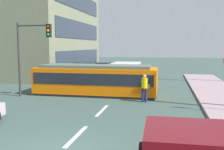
# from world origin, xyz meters

# --- Properties ---
(ground_plane) EXTENTS (120.00, 120.00, 0.00)m
(ground_plane) POSITION_xyz_m (0.00, 10.00, 0.00)
(ground_plane) COLOR #395049
(lane_stripe_1) EXTENTS (0.16, 2.40, 0.01)m
(lane_stripe_1) POSITION_xyz_m (0.00, 2.00, 0.01)
(lane_stripe_1) COLOR silver
(lane_stripe_1) RESTS_ON ground
(lane_stripe_2) EXTENTS (0.16, 2.40, 0.01)m
(lane_stripe_2) POSITION_xyz_m (0.00, 6.00, 0.01)
(lane_stripe_2) COLOR silver
(lane_stripe_2) RESTS_ON ground
(lane_stripe_3) EXTENTS (0.16, 2.40, 0.01)m
(lane_stripe_3) POSITION_xyz_m (0.00, 16.35, 0.01)
(lane_stripe_3) COLOR silver
(lane_stripe_3) RESTS_ON ground
(lane_stripe_4) EXTENTS (0.16, 2.40, 0.01)m
(lane_stripe_4) POSITION_xyz_m (0.00, 22.35, 0.01)
(lane_stripe_4) COLOR silver
(lane_stripe_4) RESTS_ON ground
(streetcar_tram) EXTENTS (8.37, 2.58, 2.07)m
(streetcar_tram) POSITION_xyz_m (-1.52, 10.35, 1.07)
(streetcar_tram) COLOR orange
(streetcar_tram) RESTS_ON ground
(city_bus) EXTENTS (2.61, 5.22, 1.77)m
(city_bus) POSITION_xyz_m (-0.51, 16.95, 1.01)
(city_bus) COLOR beige
(city_bus) RESTS_ON ground
(pedestrian_crossing) EXTENTS (0.51, 0.36, 1.67)m
(pedestrian_crossing) POSITION_xyz_m (1.99, 8.58, 0.94)
(pedestrian_crossing) COLOR navy
(pedestrian_crossing) RESTS_ON ground
(parked_sedan_mid) EXTENTS (2.13, 4.08, 1.19)m
(parked_sedan_mid) POSITION_xyz_m (-5.66, 14.31, 0.62)
(parked_sedan_mid) COLOR beige
(parked_sedan_mid) RESTS_ON ground
(parked_sedan_far) EXTENTS (2.11, 4.38, 1.19)m
(parked_sedan_far) POSITION_xyz_m (-4.91, 20.46, 0.62)
(parked_sedan_far) COLOR silver
(parked_sedan_far) RESTS_ON ground
(parked_sedan_furthest) EXTENTS (2.05, 4.31, 1.19)m
(parked_sedan_furthest) POSITION_xyz_m (-5.03, 27.18, 0.62)
(parked_sedan_furthest) COLOR #AA251D
(parked_sedan_furthest) RESTS_ON ground
(traffic_light_mast) EXTENTS (2.39, 0.33, 4.88)m
(traffic_light_mast) POSITION_xyz_m (-5.40, 8.72, 3.40)
(traffic_light_mast) COLOR #333333
(traffic_light_mast) RESTS_ON ground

